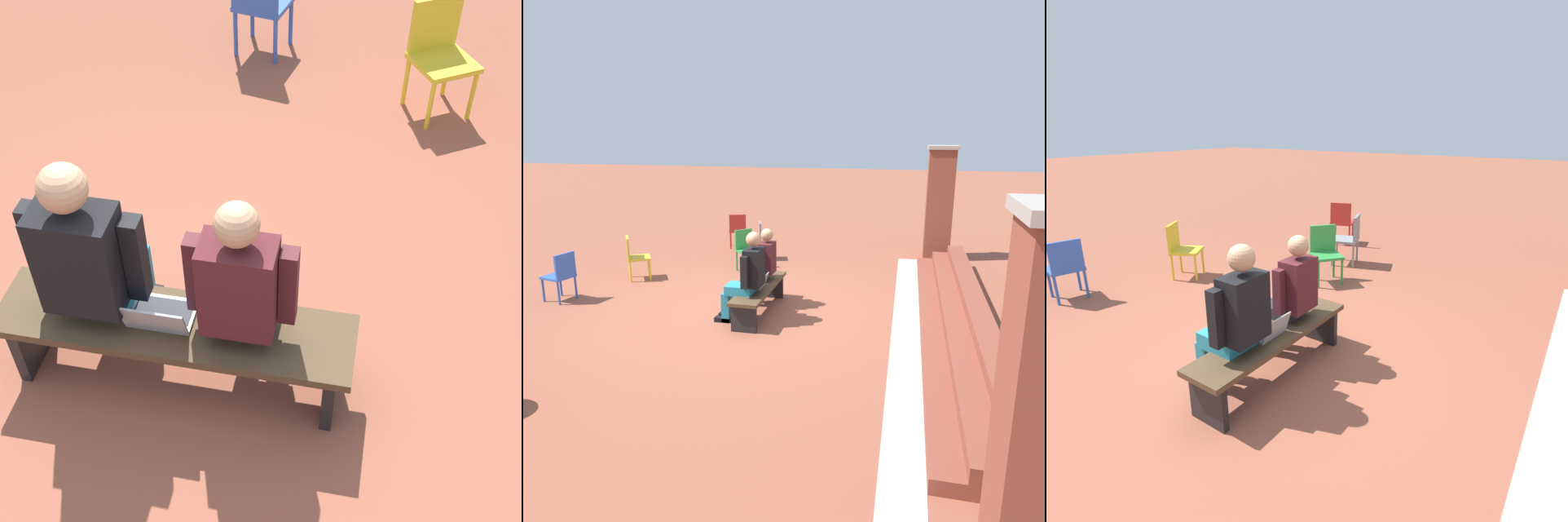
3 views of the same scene
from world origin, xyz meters
TOP-DOWN VIEW (x-y plane):
  - ground_plane at (0.00, 0.00)m, footprint 60.00×60.00m
  - bench at (0.04, 0.24)m, footprint 1.80×0.44m
  - person_student at (-0.30, 0.18)m, footprint 0.52×0.65m
  - person_adult at (0.44, 0.17)m, footprint 0.57×0.72m
  - laptop at (0.11, 0.26)m, footprint 0.32×0.29m
  - plastic_chair_near_bench_right at (0.26, -3.15)m, footprint 0.50×0.50m
  - plastic_chair_by_pillar at (-1.20, -2.62)m, footprint 0.58×0.58m

SIDE VIEW (x-z plane):
  - ground_plane at x=0.00m, z-range 0.00..0.00m
  - bench at x=0.04m, z-range 0.13..0.58m
  - plastic_chair_near_bench_right at x=0.26m, z-range 0.06..0.90m
  - plastic_chair_by_pillar at x=-1.20m, z-range 0.06..0.90m
  - laptop at x=0.11m, z-range 0.39..0.61m
  - person_student at x=-0.30m, z-range 0.05..1.35m
  - person_adult at x=0.44m, z-range 0.04..1.43m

